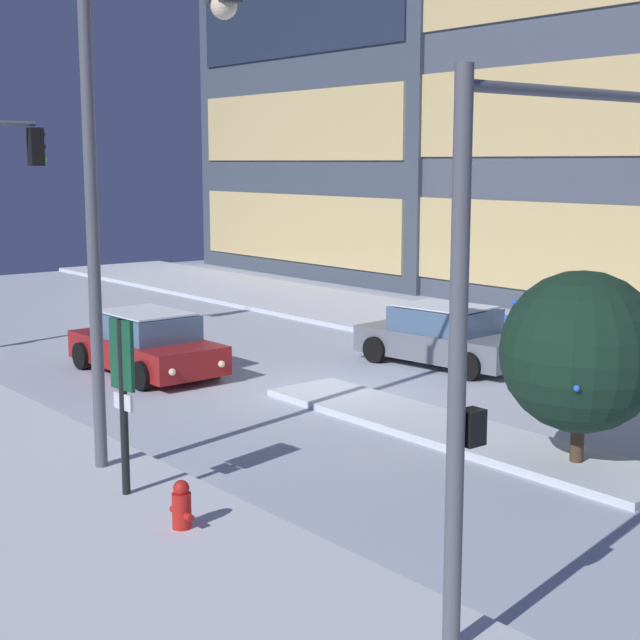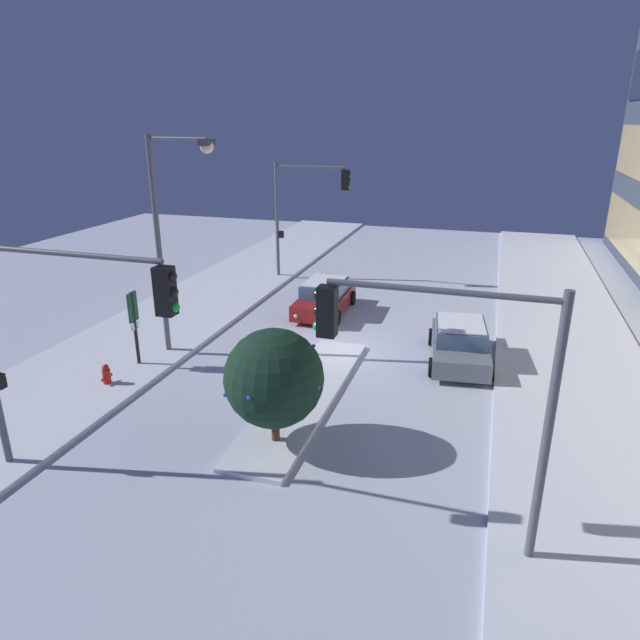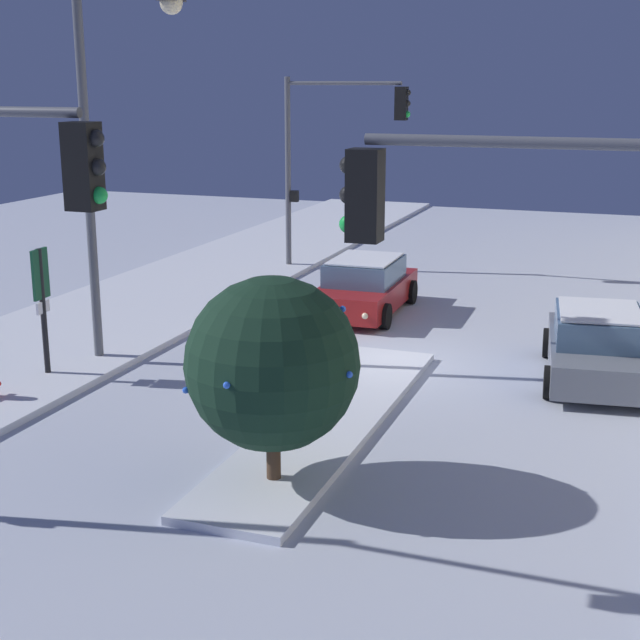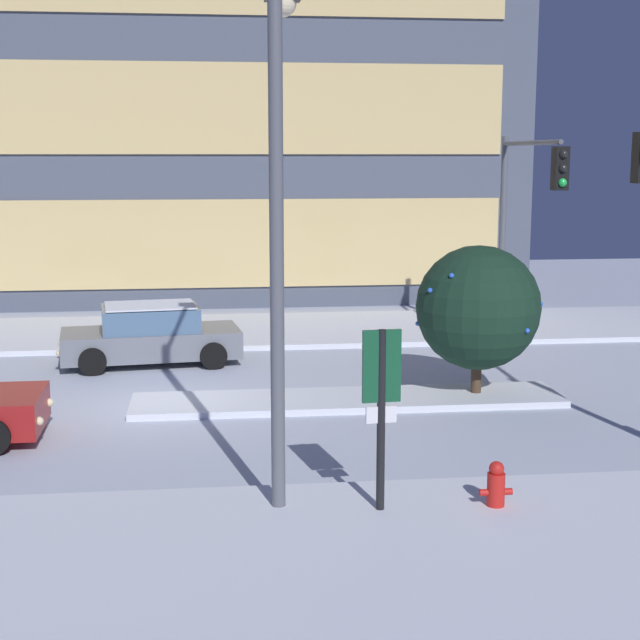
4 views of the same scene
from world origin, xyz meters
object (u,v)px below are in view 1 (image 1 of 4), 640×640
Objects in this scene: fire_hydrant at (182,510)px; parking_info_sign at (123,387)px; car_far at (444,337)px; traffic_light_corner_near_right at (595,245)px; street_lamp_arched at (132,155)px; car_near at (146,344)px; decorated_tree_median at (581,352)px.

fire_hydrant is 0.29× the size of parking_info_sign.
parking_info_sign reaches higher than car_far.
traffic_light_corner_near_right is 0.75× the size of street_lamp_arched.
traffic_light_corner_near_right is (13.79, -2.04, 3.39)m from car_near.
street_lamp_arched is at bearing -129.92° from decorated_tree_median.
parking_info_sign reaches higher than fire_hydrant.
car_near is 8.94m from parking_info_sign.
decorated_tree_median reaches higher than car_far.
traffic_light_corner_near_right is 5.37m from decorated_tree_median.
car_far is at bearing 14.75° from parking_info_sign.
decorated_tree_median reaches higher than parking_info_sign.
street_lamp_arched reaches higher than decorated_tree_median.
car_far is 1.40× the size of decorated_tree_median.
traffic_light_corner_near_right reaches higher than car_far.
car_far is (3.77, 6.20, 0.00)m from car_near.
parking_info_sign is (1.35, -0.99, -3.33)m from street_lamp_arched.
traffic_light_corner_near_right is at bearing -53.38° from decorated_tree_median.
car_near is 10.38m from fire_hydrant.
car_near is 7.26m from car_far.
parking_info_sign reaches higher than car_near.
decorated_tree_median is (10.85, 1.92, 1.26)m from car_near.
parking_info_sign is at bearing -32.04° from car_near.
traffic_light_corner_near_right reaches higher than parking_info_sign.
fire_hydrant is 6.89m from decorated_tree_median.
car_far is at bearing 148.83° from decorated_tree_median.
car_near is 0.76× the size of traffic_light_corner_near_right.
street_lamp_arched reaches higher than parking_info_sign.
fire_hydrant is (3.03, -1.05, -4.70)m from street_lamp_arched.
car_far reaches higher than fire_hydrant.
fire_hydrant is 0.25× the size of decorated_tree_median.
traffic_light_corner_near_right is at bearing -9.64° from car_near.
fire_hydrant is (9.30, -4.61, -0.32)m from car_near.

